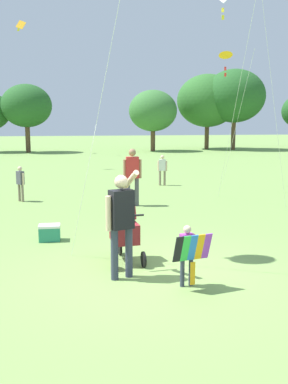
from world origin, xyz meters
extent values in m
plane|color=#75994C|center=(0.00, 0.00, 0.00)|extent=(120.00, 120.00, 0.00)
cylinder|color=brown|center=(-4.79, 27.88, 1.00)|extent=(0.36, 0.36, 2.00)
ellipsoid|color=#235623|center=(-4.79, 27.88, 3.52)|extent=(3.79, 3.41, 3.22)
cylinder|color=brown|center=(4.86, 27.82, 0.83)|extent=(0.36, 0.36, 1.65)
ellipsoid|color=#387033|center=(4.86, 27.82, 3.17)|extent=(3.79, 3.41, 3.22)
cylinder|color=brown|center=(9.79, 29.50, 0.99)|extent=(0.36, 0.36, 1.98)
ellipsoid|color=#2D6628|center=(9.79, 29.50, 4.03)|extent=(5.14, 4.62, 4.36)
cylinder|color=brown|center=(11.74, 28.44, 1.18)|extent=(0.36, 0.36, 2.35)
ellipsoid|color=#235623|center=(11.74, 28.44, 4.38)|extent=(5.08, 4.57, 4.32)
cylinder|color=#33384C|center=(0.54, -0.57, 0.24)|extent=(0.07, 0.07, 0.48)
cylinder|color=#33384C|center=(0.40, -0.61, 0.24)|extent=(0.07, 0.07, 0.48)
cube|color=purple|center=(0.47, -0.59, 0.66)|extent=(0.23, 0.17, 0.36)
cylinder|color=beige|center=(0.60, -0.56, 0.63)|extent=(0.05, 0.05, 0.32)
cylinder|color=beige|center=(0.34, -0.62, 0.63)|extent=(0.05, 0.05, 0.32)
sphere|color=beige|center=(0.47, -0.59, 0.91)|extent=(0.12, 0.12, 0.12)
cube|color=purple|center=(0.74, -0.71, 0.67)|extent=(0.15, 0.17, 0.42)
cube|color=#F4A319|center=(0.63, -0.74, 0.67)|extent=(0.15, 0.17, 0.42)
cube|color=blue|center=(0.51, -0.76, 0.67)|extent=(0.15, 0.17, 0.42)
cube|color=green|center=(0.39, -0.79, 0.67)|extent=(0.15, 0.17, 0.42)
cube|color=black|center=(0.28, -0.82, 0.67)|extent=(0.15, 0.17, 0.42)
cube|color=#F4A319|center=(0.51, -0.78, 0.27)|extent=(0.08, 0.03, 0.36)
cylinder|color=#33384C|center=(-0.62, -0.15, 0.42)|extent=(0.12, 0.12, 0.84)
cylinder|color=#33384C|center=(-0.37, -0.05, 0.42)|extent=(0.12, 0.12, 0.84)
cube|color=black|center=(-0.50, -0.10, 1.16)|extent=(0.42, 0.34, 0.63)
cylinder|color=beige|center=(-0.71, -0.18, 1.11)|extent=(0.09, 0.09, 0.56)
cylinder|color=beige|center=(-0.33, 0.11, 1.59)|extent=(0.27, 0.51, 0.40)
sphere|color=beige|center=(-0.50, -0.10, 1.60)|extent=(0.22, 0.22, 0.22)
cylinder|color=black|center=(-0.41, 1.16, 0.14)|extent=(0.07, 0.28, 0.28)
cylinder|color=black|center=(-0.58, 0.34, 0.14)|extent=(0.07, 0.28, 0.28)
cylinder|color=black|center=(-0.06, 0.39, 0.14)|extent=(0.07, 0.28, 0.28)
cube|color=maroon|center=(-0.36, 0.74, 0.56)|extent=(0.51, 0.68, 0.36)
cube|color=maroon|center=(-0.38, 0.87, 0.86)|extent=(0.46, 0.46, 0.35)
cylinder|color=black|center=(-0.31, 0.28, 0.96)|extent=(0.49, 0.09, 0.04)
cylinder|color=silver|center=(-0.79, 0.66, 2.74)|extent=(1.10, 1.22, 5.49)
cube|color=yellow|center=(3.47, 7.07, 5.94)|extent=(0.09, 0.06, 0.14)
cube|color=yellow|center=(3.49, 7.08, 5.72)|extent=(0.09, 0.07, 0.14)
cylinder|color=silver|center=(3.35, 5.24, 3.16)|extent=(0.29, 3.71, 6.33)
cylinder|color=silver|center=(3.97, 4.11, 2.89)|extent=(1.56, 1.18, 5.78)
cone|color=#F4A319|center=(4.41, 9.42, 4.93)|extent=(0.61, 0.59, 0.26)
cube|color=red|center=(4.42, 9.45, 4.43)|extent=(0.08, 0.04, 0.14)
cube|color=red|center=(4.42, 9.42, 4.21)|extent=(0.09, 0.06, 0.14)
cylinder|color=silver|center=(4.46, 8.18, 2.39)|extent=(0.12, 2.49, 4.79)
cube|color=#F4A319|center=(-3.73, 16.56, 7.15)|extent=(0.51, 0.28, 0.49)
cube|color=yellow|center=(-5.06, 27.37, 8.95)|extent=(0.20, 0.37, 0.38)
cylinder|color=#7F705B|center=(-2.88, 7.09, 0.27)|extent=(0.08, 0.08, 0.55)
cylinder|color=#7F705B|center=(-3.00, 7.22, 0.27)|extent=(0.08, 0.08, 0.55)
cube|color=#4C4C56|center=(-2.94, 7.15, 0.75)|extent=(0.27, 0.28, 0.41)
cylinder|color=beige|center=(-2.84, 7.04, 0.73)|extent=(0.06, 0.06, 0.37)
cylinder|color=beige|center=(-3.04, 7.27, 0.73)|extent=(0.06, 0.06, 0.37)
sphere|color=beige|center=(-2.94, 7.15, 1.04)|extent=(0.14, 0.14, 0.14)
cylinder|color=#7F705B|center=(2.02, 9.83, 0.29)|extent=(0.08, 0.08, 0.58)
cylinder|color=#7F705B|center=(2.20, 9.78, 0.29)|extent=(0.08, 0.08, 0.58)
cube|color=silver|center=(2.11, 9.81, 0.80)|extent=(0.29, 0.22, 0.44)
cylinder|color=beige|center=(1.96, 9.85, 0.77)|extent=(0.06, 0.06, 0.39)
cylinder|color=beige|center=(2.26, 9.77, 0.77)|extent=(0.06, 0.06, 0.39)
sphere|color=beige|center=(2.11, 9.81, 1.11)|extent=(0.15, 0.15, 0.15)
cylinder|color=#4C4C51|center=(0.32, 5.94, 0.42)|extent=(0.12, 0.12, 0.84)
cylinder|color=#4C4C51|center=(0.58, 5.94, 0.42)|extent=(0.12, 0.12, 0.84)
cube|color=red|center=(0.45, 5.94, 1.16)|extent=(0.37, 0.24, 0.63)
cylinder|color=#A37556|center=(0.22, 5.95, 1.11)|extent=(0.09, 0.09, 0.56)
cylinder|color=#A37556|center=(0.68, 5.94, 1.11)|extent=(0.09, 0.09, 0.56)
sphere|color=#A37556|center=(0.45, 5.94, 1.60)|extent=(0.22, 0.22, 0.22)
cube|color=#288466|center=(-1.80, 2.39, 0.15)|extent=(0.44, 0.32, 0.30)
cube|color=white|center=(-1.80, 2.39, 0.33)|extent=(0.45, 0.33, 0.05)
camera|label=1|loc=(-1.19, -7.04, 2.60)|focal=41.54mm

